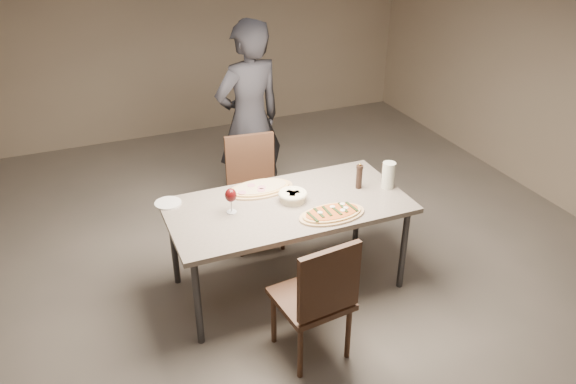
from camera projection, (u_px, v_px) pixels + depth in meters
name	position (u px, v px, depth m)	size (l,w,h in m)	color
room	(288.00, 122.00, 3.88)	(7.00, 7.00, 7.00)	#635C55
dining_table	(288.00, 210.00, 4.22)	(1.80, 0.90, 0.75)	slate
zucchini_pizza	(332.00, 213.00, 4.04)	(0.50, 0.28, 0.05)	tan
ham_pizza	(260.00, 188.00, 4.37)	(0.54, 0.30, 0.04)	tan
bread_basket	(293.00, 196.00, 4.21)	(0.22, 0.22, 0.08)	beige
oil_dish	(297.00, 196.00, 4.29)	(0.13, 0.13, 0.02)	white
pepper_mill_left	(359.00, 176.00, 4.37)	(0.06, 0.06, 0.21)	black
pepper_mill_right	(384.00, 173.00, 4.44)	(0.05, 0.05, 0.19)	black
carafe	(388.00, 175.00, 4.37)	(0.10, 0.10, 0.21)	silver
wine_glass	(231.00, 196.00, 4.02)	(0.09, 0.09, 0.19)	silver
side_plate	(168.00, 203.00, 4.19)	(0.20, 0.20, 0.01)	white
chair_near	(318.00, 295.00, 3.59)	(0.50, 0.50, 0.96)	#3D2619
chair_far	(253.00, 184.00, 4.92)	(0.50, 0.50, 0.96)	#3D2619
diner	(249.00, 121.00, 5.16)	(0.68, 0.45, 1.87)	black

